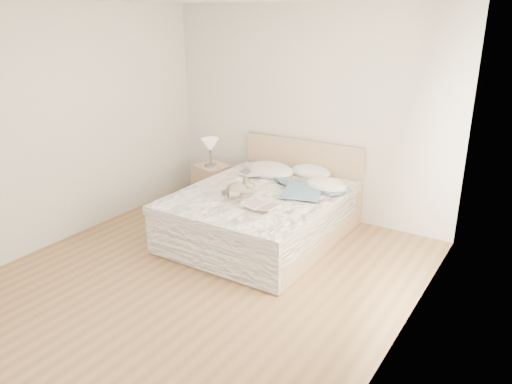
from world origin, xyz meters
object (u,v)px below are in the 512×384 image
(nightstand, at_px, (213,184))
(childrens_book, at_px, (262,206))
(bed, at_px, (263,213))
(photo_book, at_px, (251,174))
(teddy_bear, at_px, (236,194))
(table_lamp, at_px, (210,146))

(nightstand, distance_m, childrens_book, 1.90)
(bed, bearing_deg, childrens_book, -59.78)
(nightstand, bearing_deg, childrens_book, -36.23)
(bed, relative_size, nightstand, 3.83)
(photo_book, bearing_deg, childrens_book, -58.40)
(nightstand, height_order, teddy_bear, teddy_bear)
(childrens_book, height_order, teddy_bear, teddy_bear)
(photo_book, xyz_separation_m, childrens_book, (0.72, -0.89, 0.00))
(childrens_book, bearing_deg, teddy_bear, 171.72)
(table_lamp, distance_m, childrens_book, 1.85)
(nightstand, distance_m, teddy_bear, 1.53)
(bed, xyz_separation_m, photo_book, (-0.43, 0.39, 0.32))
(nightstand, height_order, table_lamp, table_lamp)
(nightstand, bearing_deg, photo_book, -15.38)
(bed, distance_m, table_lamp, 1.44)
(nightstand, bearing_deg, table_lamp, -78.72)
(nightstand, bearing_deg, bed, -26.36)
(bed, height_order, teddy_bear, bed)
(nightstand, height_order, childrens_book, childrens_book)
(teddy_bear, bearing_deg, table_lamp, 154.38)
(teddy_bear, bearing_deg, childrens_book, 1.20)
(bed, relative_size, photo_book, 6.62)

